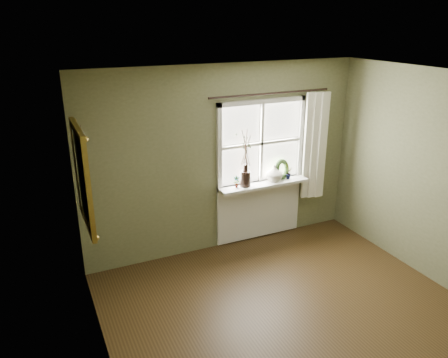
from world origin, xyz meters
The scene contains 15 objects.
floor centered at (0.00, 0.00, 0.00)m, with size 4.50×4.50×0.00m, color #392611.
ceiling centered at (0.00, 0.00, 2.60)m, with size 4.50×4.50×0.00m, color silver.
wall_back centered at (0.00, 2.30, 1.30)m, with size 4.00×0.10×2.60m, color #686A45.
wall_left centered at (-2.05, 0.00, 1.30)m, with size 0.10×4.50×2.60m, color #686A45.
window_frame centered at (0.55, 2.23, 1.48)m, with size 1.36×0.06×1.24m.
window_sill centered at (0.55, 2.12, 0.90)m, with size 1.36×0.26×0.04m, color white.
window_apron centered at (0.55, 2.23, 0.46)m, with size 1.36×0.04×0.88m, color white.
dark_jug centered at (0.25, 2.12, 1.03)m, with size 0.15×0.15×0.22m, color black.
cream_vase centered at (0.72, 2.12, 1.04)m, with size 0.24×0.24×0.25m, color beige.
wreath centered at (0.87, 2.16, 1.04)m, with size 0.31×0.31×0.07m, color #29411D.
potted_plant_left centered at (0.12, 2.12, 1.01)m, with size 0.09×0.06×0.17m, color #29411D.
potted_plant_right centered at (0.97, 2.12, 1.01)m, with size 0.10×0.08×0.18m, color #29411D.
curtain centered at (1.39, 2.13, 1.37)m, with size 0.36×0.12×1.59m, color white.
curtain_rod centered at (0.65, 2.17, 2.18)m, with size 0.03×0.03×1.84m, color black.
gilt_mirror centered at (-1.96, 1.58, 1.57)m, with size 0.10×0.93×1.11m.
Camera 1 is at (-2.41, -2.94, 3.13)m, focal length 35.00 mm.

